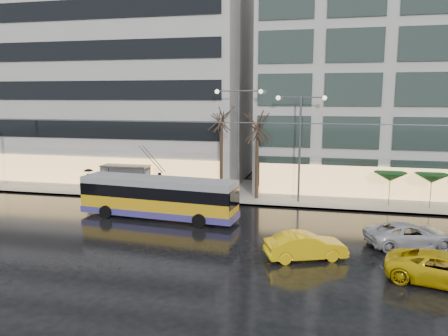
% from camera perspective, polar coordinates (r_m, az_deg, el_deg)
% --- Properties ---
extents(ground, '(140.00, 140.00, 0.00)m').
position_cam_1_polar(ground, '(27.29, -6.70, -9.18)').
color(ground, black).
rests_on(ground, ground).
extents(sidewalk, '(80.00, 10.00, 0.15)m').
position_cam_1_polar(sidewalk, '(39.88, 2.72, -3.03)').
color(sidewalk, gray).
rests_on(sidewalk, ground).
extents(kerb, '(80.00, 0.10, 0.15)m').
position_cam_1_polar(kerb, '(35.15, 1.31, -4.73)').
color(kerb, slate).
rests_on(kerb, ground).
extents(building_left, '(34.00, 14.00, 22.00)m').
position_cam_1_polar(building_left, '(49.97, -17.34, 11.86)').
color(building_left, '#ACA9A4').
rests_on(building_left, sidewalk).
extents(building_right, '(32.00, 14.00, 25.00)m').
position_cam_1_polar(building_right, '(44.74, 26.74, 13.55)').
color(building_right, '#ACA9A4').
rests_on(building_right, sidewalk).
extents(trolleybus, '(11.57, 4.94, 5.29)m').
position_cam_1_polar(trolleybus, '(31.45, -8.58, -4.00)').
color(trolleybus, gold).
rests_on(trolleybus, ground).
extents(catenary, '(42.24, 5.12, 7.00)m').
position_cam_1_polar(catenary, '(33.50, -0.72, 1.84)').
color(catenary, '#595B60').
rests_on(catenary, ground).
extents(bus_shelter, '(4.20, 1.60, 2.51)m').
position_cam_1_polar(bus_shelter, '(39.57, -13.10, -0.58)').
color(bus_shelter, '#595B60').
rests_on(bus_shelter, sidewalk).
extents(street_lamp_near, '(3.96, 0.36, 9.03)m').
position_cam_1_polar(street_lamp_near, '(35.89, 1.90, 5.14)').
color(street_lamp_near, '#595B60').
rests_on(street_lamp_near, sidewalk).
extents(street_lamp_far, '(3.96, 0.36, 8.53)m').
position_cam_1_polar(street_lamp_far, '(35.33, 9.91, 4.48)').
color(street_lamp_far, '#595B60').
rests_on(street_lamp_far, sidewalk).
extents(tree_a, '(3.20, 3.20, 8.40)m').
position_cam_1_polar(tree_a, '(36.33, -0.37, 6.93)').
color(tree_a, black).
rests_on(tree_a, sidewalk).
extents(tree_b, '(3.20, 3.20, 7.70)m').
position_cam_1_polar(tree_b, '(36.01, 4.38, 5.78)').
color(tree_b, black).
rests_on(tree_b, sidewalk).
extents(parasol_a, '(2.50, 2.50, 2.65)m').
position_cam_1_polar(parasol_a, '(36.29, 20.88, -1.08)').
color(parasol_a, '#595B60').
rests_on(parasol_a, sidewalk).
extents(parasol_b, '(2.50, 2.50, 2.65)m').
position_cam_1_polar(parasol_b, '(36.85, 25.50, -1.23)').
color(parasol_b, '#595B60').
rests_on(parasol_b, sidewalk).
extents(taxi_b, '(4.62, 3.02, 1.44)m').
position_cam_1_polar(taxi_b, '(24.15, 10.59, -9.98)').
color(taxi_b, yellow).
rests_on(taxi_b, ground).
extents(taxi_c, '(5.74, 3.75, 1.47)m').
position_cam_1_polar(taxi_c, '(23.15, 26.99, -11.71)').
color(taxi_c, gold).
rests_on(taxi_c, ground).
extents(sedan_silver, '(5.53, 3.78, 1.41)m').
position_cam_1_polar(sedan_silver, '(27.78, 23.10, -8.03)').
color(sedan_silver, '#B9B8BD').
rests_on(sedan_silver, ground).
extents(pedestrian_a, '(1.17, 1.19, 2.19)m').
position_cam_1_polar(pedestrian_a, '(39.02, -8.92, -1.07)').
color(pedestrian_a, black).
rests_on(pedestrian_a, sidewalk).
extents(pedestrian_b, '(1.15, 1.15, 1.88)m').
position_cam_1_polar(pedestrian_b, '(38.80, -8.46, -1.94)').
color(pedestrian_b, black).
rests_on(pedestrian_b, sidewalk).
extents(pedestrian_c, '(1.12, 0.90, 2.11)m').
position_cam_1_polar(pedestrian_c, '(40.90, -17.24, -1.44)').
color(pedestrian_c, black).
rests_on(pedestrian_c, sidewalk).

